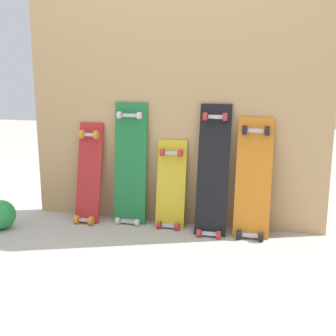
# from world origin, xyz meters

# --- Properties ---
(ground_plane) EXTENTS (12.00, 12.00, 0.00)m
(ground_plane) POSITION_xyz_m (0.00, 0.00, 0.00)
(ground_plane) COLOR #B2AAA0
(plywood_wall_panel) EXTENTS (2.13, 0.04, 1.67)m
(plywood_wall_panel) POSITION_xyz_m (0.00, 0.07, 0.83)
(plywood_wall_panel) COLOR tan
(plywood_wall_panel) RESTS_ON ground
(skateboard_red) EXTENTS (0.18, 0.24, 0.78)m
(skateboard_red) POSITION_xyz_m (-0.60, -0.05, 0.32)
(skateboard_red) COLOR #B22626
(skateboard_red) RESTS_ON ground
(skateboard_green) EXTENTS (0.24, 0.17, 0.93)m
(skateboard_green) POSITION_xyz_m (-0.29, -0.01, 0.40)
(skateboard_green) COLOR #1E7238
(skateboard_green) RESTS_ON ground
(skateboard_yellow) EXTENTS (0.21, 0.18, 0.68)m
(skateboard_yellow) POSITION_xyz_m (0.01, -0.02, 0.27)
(skateboard_yellow) COLOR gold
(skateboard_yellow) RESTS_ON ground
(skateboard_black) EXTENTS (0.21, 0.26, 0.94)m
(skateboard_black) POSITION_xyz_m (0.31, -0.07, 0.40)
(skateboard_black) COLOR black
(skateboard_black) RESTS_ON ground
(skateboard_orange) EXTENTS (0.23, 0.24, 0.85)m
(skateboard_orange) POSITION_xyz_m (0.58, -0.05, 0.36)
(skateboard_orange) COLOR orange
(skateboard_orange) RESTS_ON ground
(rubber_ball) EXTENTS (0.21, 0.21, 0.21)m
(rubber_ball) POSITION_xyz_m (-1.12, -0.39, 0.10)
(rubber_ball) COLOR #268C3F
(rubber_ball) RESTS_ON ground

